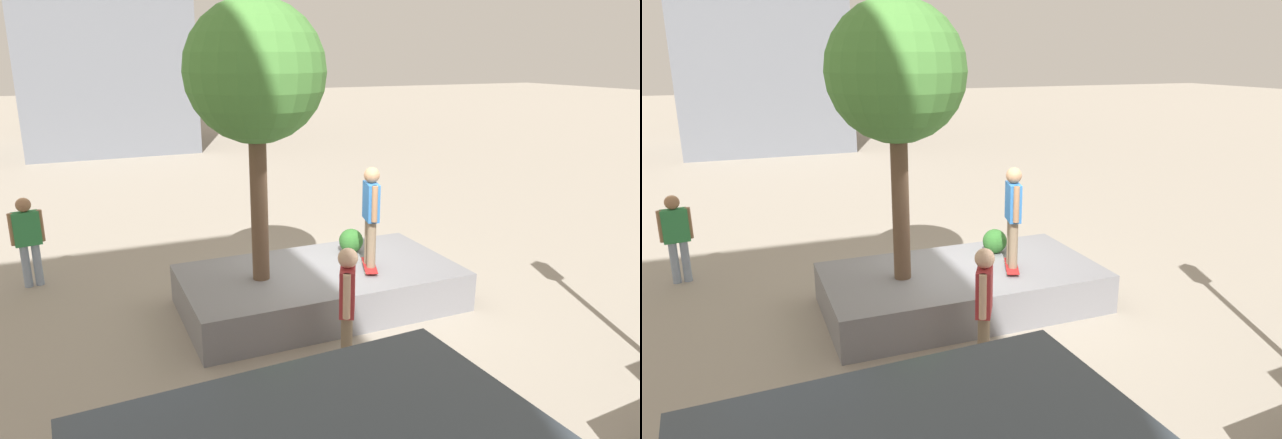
# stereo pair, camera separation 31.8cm
# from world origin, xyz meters

# --- Properties ---
(ground_plane) EXTENTS (120.00, 120.00, 0.00)m
(ground_plane) POSITION_xyz_m (0.00, 0.00, 0.00)
(ground_plane) COLOR #9E9384
(planter_ledge) EXTENTS (4.71, 2.55, 0.69)m
(planter_ledge) POSITION_xyz_m (0.28, 0.09, 0.34)
(planter_ledge) COLOR gray
(planter_ledge) RESTS_ON ground
(plaza_tree) EXTENTS (2.18, 2.18, 4.44)m
(plaza_tree) POSITION_xyz_m (1.34, 0.07, 3.99)
(plaza_tree) COLOR brown
(plaza_tree) RESTS_ON planter_ledge
(boxwood_shrub) EXTENTS (0.45, 0.45, 0.45)m
(boxwood_shrub) POSITION_xyz_m (-0.61, -0.49, 0.91)
(boxwood_shrub) COLOR #2D6628
(boxwood_shrub) RESTS_ON planter_ledge
(skateboard) EXTENTS (0.50, 0.82, 0.07)m
(skateboard) POSITION_xyz_m (-0.52, 0.42, 0.74)
(skateboard) COLOR #A51E1E
(skateboard) RESTS_ON planter_ledge
(skateboarder) EXTENTS (0.31, 0.57, 1.73)m
(skateboarder) POSITION_xyz_m (-0.52, 0.42, 1.75)
(skateboarder) COLOR #847056
(skateboarder) RESTS_ON skateboard
(passerby_with_bag) EXTENTS (0.41, 0.54, 1.79)m
(passerby_with_bag) POSITION_xyz_m (0.77, 2.14, 1.03)
(passerby_with_bag) COLOR #847056
(passerby_with_bag) RESTS_ON ground
(pedestrian_crossing) EXTENTS (0.58, 0.27, 1.74)m
(pedestrian_crossing) POSITION_xyz_m (4.94, -2.95, 1.00)
(pedestrian_crossing) COLOR #8C9EB7
(pedestrian_crossing) RESTS_ON ground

